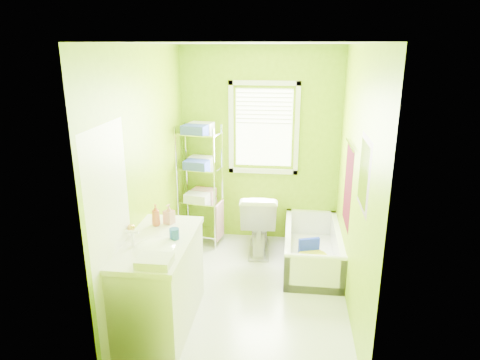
# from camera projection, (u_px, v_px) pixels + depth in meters

# --- Properties ---
(ground) EXTENTS (2.90, 2.90, 0.00)m
(ground) POSITION_uv_depth(u_px,v_px,m) (248.00, 291.00, 4.70)
(ground) COLOR silver
(ground) RESTS_ON ground
(room_envelope) EXTENTS (2.14, 2.94, 2.62)m
(room_envelope) POSITION_uv_depth(u_px,v_px,m) (249.00, 155.00, 4.23)
(room_envelope) COLOR #7DA808
(room_envelope) RESTS_ON ground
(window) EXTENTS (0.92, 0.05, 1.22)m
(window) POSITION_uv_depth(u_px,v_px,m) (264.00, 123.00, 5.56)
(window) COLOR white
(window) RESTS_ON ground
(door) EXTENTS (0.09, 0.80, 2.00)m
(door) POSITION_uv_depth(u_px,v_px,m) (113.00, 243.00, 3.58)
(door) COLOR white
(door) RESTS_ON ground
(right_wall_decor) EXTENTS (0.04, 1.48, 1.17)m
(right_wall_decor) POSITION_uv_depth(u_px,v_px,m) (354.00, 181.00, 4.16)
(right_wall_decor) COLOR #490814
(right_wall_decor) RESTS_ON ground
(bathtub) EXTENTS (0.66, 1.42, 0.46)m
(bathtub) POSITION_uv_depth(u_px,v_px,m) (312.00, 253.00, 5.25)
(bathtub) COLOR white
(bathtub) RESTS_ON ground
(toilet) EXTENTS (0.50, 0.83, 0.82)m
(toilet) POSITION_uv_depth(u_px,v_px,m) (259.00, 221.00, 5.52)
(toilet) COLOR white
(toilet) RESTS_ON ground
(vanity) EXTENTS (0.61, 1.19, 1.11)m
(vanity) POSITION_uv_depth(u_px,v_px,m) (160.00, 281.00, 4.00)
(vanity) COLOR silver
(vanity) RESTS_ON ground
(wire_shelf_unit) EXTENTS (0.59, 0.48, 1.63)m
(wire_shelf_unit) POSITION_uv_depth(u_px,v_px,m) (201.00, 172.00, 5.59)
(wire_shelf_unit) COLOR silver
(wire_shelf_unit) RESTS_ON ground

